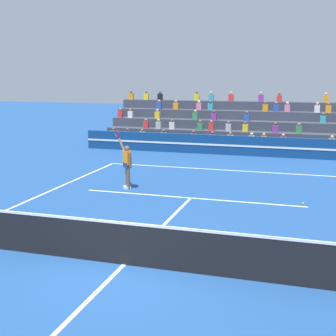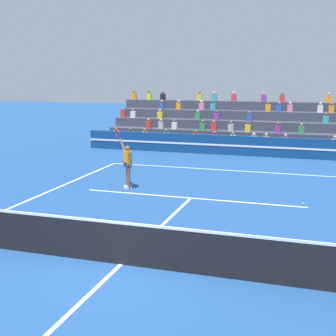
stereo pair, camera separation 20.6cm
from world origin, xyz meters
name	(u,v)px [view 1 (the left image)]	position (x,y,z in m)	size (l,w,h in m)	color
ground_plane	(124,265)	(0.00, 0.00, 0.00)	(120.00, 120.00, 0.00)	navy
court_lines	(124,264)	(0.00, 0.00, 0.00)	(11.10, 23.90, 0.01)	white
tennis_net	(124,243)	(0.00, 0.00, 0.54)	(12.00, 0.10, 1.10)	black
sponsor_banner_wall	(234,145)	(0.00, 16.29, 0.55)	(18.00, 0.26, 1.10)	navy
bleacher_stand	(244,130)	(-0.01, 20.09, 1.02)	(17.14, 4.75, 3.38)	#383D4C
tennis_player	(127,164)	(-2.80, 7.19, 0.98)	(1.04, 0.90, 2.34)	brown
tennis_ball	(303,203)	(3.96, 6.76, 0.03)	(0.07, 0.07, 0.07)	#C6DB33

